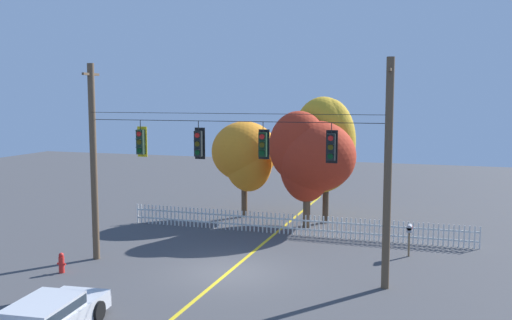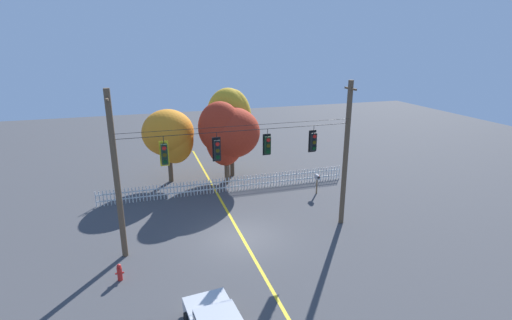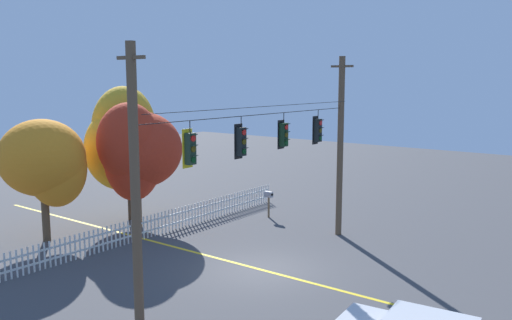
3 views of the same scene
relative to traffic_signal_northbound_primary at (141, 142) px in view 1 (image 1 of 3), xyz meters
name	(u,v)px [view 1 (image 1 of 3)]	position (x,y,z in m)	size (l,w,h in m)	color
ground	(229,272)	(3.79, -0.01, -5.08)	(80.00, 80.00, 0.00)	#424244
lane_centerline_stripe	(229,272)	(3.79, -0.01, -5.08)	(0.16, 36.00, 0.01)	gold
signal_support_span	(228,167)	(3.79, -0.01, -0.87)	(12.39, 1.10, 8.28)	brown
traffic_signal_northbound_primary	(141,142)	(0.00, 0.00, 0.00)	(0.43, 0.38, 1.51)	black
traffic_signal_eastbound_side	(199,143)	(2.56, 0.00, -0.01)	(0.43, 0.38, 1.52)	black
traffic_signal_westbound_side	(263,144)	(5.21, 0.00, 0.03)	(0.43, 0.38, 1.43)	black
traffic_signal_northbound_secondary	(331,147)	(7.81, 0.00, 0.01)	(0.43, 0.38, 1.49)	black
white_picket_fence	(293,224)	(4.68, 6.73, -4.55)	(17.64, 0.06, 1.05)	silver
autumn_maple_near_fence	(246,154)	(1.09, 9.92, -1.44)	(3.79, 3.71, 5.53)	brown
autumn_maple_mid	(309,155)	(5.07, 8.60, -1.22)	(4.58, 3.87, 6.18)	brown
autumn_oak_far_east	(323,145)	(5.52, 9.96, -0.80)	(4.00, 3.39, 6.93)	#473828
parked_car	(46,318)	(1.01, -7.40, -4.48)	(2.20, 4.72, 1.15)	#B7BABF
fire_hydrant	(61,263)	(-2.45, -2.11, -4.69)	(0.38, 0.22, 0.81)	red
roadside_mailbox	(409,230)	(10.45, 4.49, -3.94)	(0.25, 0.44, 1.41)	brown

